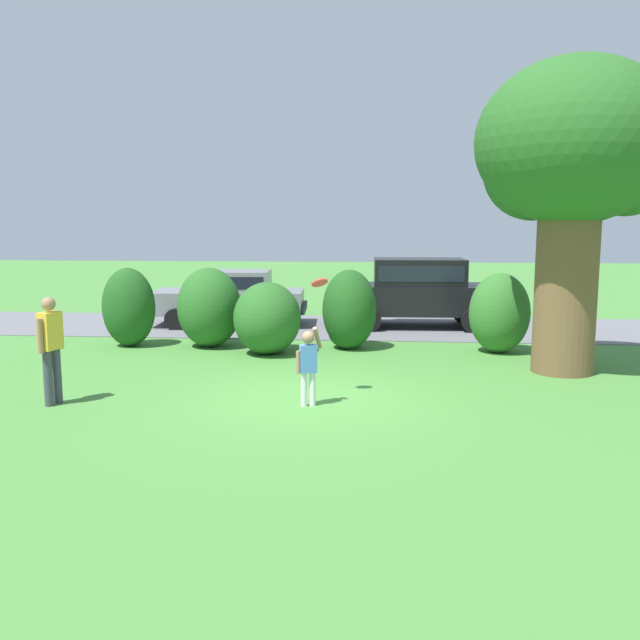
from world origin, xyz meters
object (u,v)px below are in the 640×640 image
oak_tree_large (573,159)px  parked_suv (419,289)px  adult_onlooker (51,344)px  frisbee (320,283)px  child_thrower (308,362)px  parked_sedan (232,296)px

oak_tree_large → parked_suv: bearing=115.1°
adult_onlooker → frisbee: bearing=11.5°
oak_tree_large → child_thrower: size_ratio=4.63×
frisbee → parked_sedan: bearing=112.5°
parked_sedan → parked_suv: (5.26, 0.10, 0.23)m
parked_sedan → oak_tree_large: bearing=-34.2°
parked_sedan → parked_suv: bearing=1.1°
parked_sedan → parked_suv: 5.27m
parked_suv → adult_onlooker: (-6.28, -8.70, -0.09)m
oak_tree_large → frisbee: size_ratio=19.12×
frisbee → adult_onlooker: 4.41m
parked_suv → parked_sedan: bearing=-178.9°
parked_sedan → frisbee: size_ratio=14.45×
adult_onlooker → parked_suv: bearing=54.2°
child_thrower → parked_suv: bearing=75.4°
parked_sedan → child_thrower: 8.87m
child_thrower → adult_onlooker: bearing=-176.1°
oak_tree_large → parked_suv: 6.69m
parked_suv → child_thrower: 8.71m
parked_sedan → child_thrower: bearing=-69.7°
oak_tree_large → parked_sedan: bearing=145.8°
oak_tree_large → parked_suv: size_ratio=1.26×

